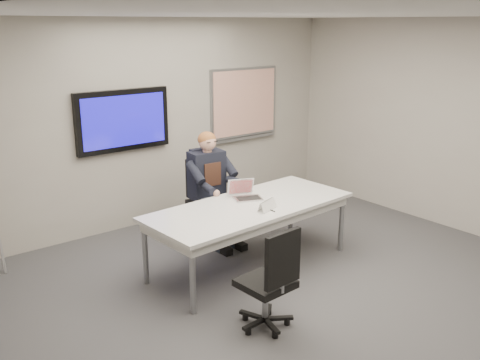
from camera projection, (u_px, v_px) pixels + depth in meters
floor at (308, 299)px, 5.48m from camera, size 6.00×6.00×0.02m
ceiling at (319, 14)px, 4.69m from camera, size 6.00×6.00×0.02m
wall_back at (155, 123)px, 7.33m from camera, size 6.00×0.02×2.80m
wall_right at (476, 130)px, 6.87m from camera, size 0.02×6.00×2.80m
conference_table at (250, 212)px, 6.06m from camera, size 2.49×1.14×0.75m
tv_display at (123, 120)px, 6.97m from camera, size 1.30×0.09×0.80m
whiteboard at (244, 104)px, 8.20m from camera, size 1.25×0.08×1.10m
office_chair_far at (205, 214)px, 7.01m from camera, size 0.62×0.62×1.02m
office_chair_near at (269, 297)px, 4.88m from camera, size 0.50×0.50×1.00m
seated_person at (216, 200)px, 6.73m from camera, size 0.46×0.79×1.43m
laptop at (245, 194)px, 6.24m from camera, size 0.37×0.40×0.22m
name_tent at (267, 205)px, 5.86m from camera, size 0.29×0.16×0.11m
pen at (271, 210)px, 5.84m from camera, size 0.01×0.14×0.01m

